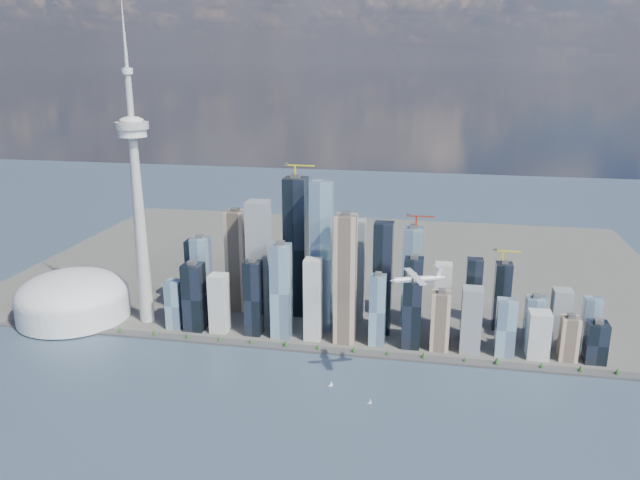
% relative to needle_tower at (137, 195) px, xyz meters
% --- Properties ---
extents(ground, '(4000.00, 4000.00, 0.00)m').
position_rel_needle_tower_xyz_m(ground, '(300.00, -310.00, -235.84)').
color(ground, '#2F4552').
rests_on(ground, ground).
extents(seawall, '(1100.00, 22.00, 4.00)m').
position_rel_needle_tower_xyz_m(seawall, '(300.00, -60.00, -233.84)').
color(seawall, '#383838').
rests_on(seawall, ground).
extents(land, '(1400.00, 900.00, 3.00)m').
position_rel_needle_tower_xyz_m(land, '(300.00, 390.00, -234.34)').
color(land, '#4C4C47').
rests_on(land, ground).
extents(shoreline_trees, '(960.53, 7.20, 8.80)m').
position_rel_needle_tower_xyz_m(shoreline_trees, '(300.00, -60.00, -227.06)').
color(shoreline_trees, '#3F2D1E').
rests_on(shoreline_trees, seawall).
extents(skyscraper_cluster, '(736.00, 142.00, 283.20)m').
position_rel_needle_tower_xyz_m(skyscraper_cluster, '(359.61, 26.81, -147.42)').
color(skyscraper_cluster, black).
rests_on(skyscraper_cluster, land).
extents(needle_tower, '(56.00, 56.00, 550.50)m').
position_rel_needle_tower_xyz_m(needle_tower, '(0.00, 0.00, 0.00)').
color(needle_tower, gray).
rests_on(needle_tower, land).
extents(dome_stadium, '(200.00, 200.00, 86.00)m').
position_rel_needle_tower_xyz_m(dome_stadium, '(-140.00, -10.00, -196.40)').
color(dome_stadium, silver).
rests_on(dome_stadium, land).
extents(airplane, '(74.56, 66.79, 18.84)m').
position_rel_needle_tower_xyz_m(airplane, '(488.18, -181.48, -55.91)').
color(airplane, silver).
rests_on(airplane, ground).
extents(sailboat_west, '(6.15, 1.90, 8.53)m').
position_rel_needle_tower_xyz_m(sailboat_west, '(431.26, -206.71, -233.10)').
color(sailboat_west, white).
rests_on(sailboat_west, ground).
extents(sailboat_east, '(6.80, 2.84, 9.40)m').
position_rel_needle_tower_xyz_m(sailboat_east, '(369.50, -169.43, -232.82)').
color(sailboat_east, white).
rests_on(sailboat_east, ground).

